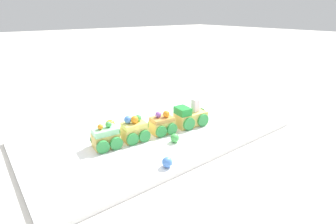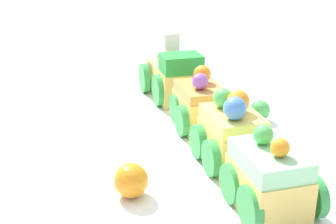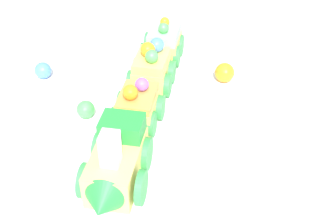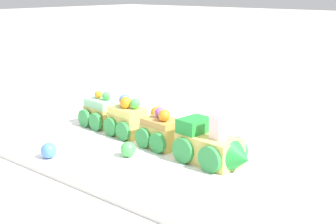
{
  "view_description": "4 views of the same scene",
  "coord_description": "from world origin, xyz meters",
  "px_view_note": "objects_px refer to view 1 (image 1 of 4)",
  "views": [
    {
      "loc": [
        -0.41,
        -0.59,
        0.35
      ],
      "look_at": [
        0.03,
        -0.03,
        0.07
      ],
      "focal_mm": 28.0,
      "sensor_mm": 36.0,
      "label": 1
    },
    {
      "loc": [
        -0.43,
        0.19,
        0.22
      ],
      "look_at": [
        -0.0,
        0.02,
        0.04
      ],
      "focal_mm": 50.0,
      "sensor_mm": 36.0,
      "label": 2
    },
    {
      "loc": [
        0.49,
        0.06,
        0.4
      ],
      "look_at": [
        0.02,
        0.02,
        0.04
      ],
      "focal_mm": 50.0,
      "sensor_mm": 36.0,
      "label": 3
    },
    {
      "loc": [
        0.5,
        -0.59,
        0.27
      ],
      "look_at": [
        -0.01,
        0.02,
        0.06
      ],
      "focal_mm": 50.0,
      "sensor_mm": 36.0,
      "label": 4
    }
  ],
  "objects_px": {
    "cake_car_caramel": "(162,125)",
    "cake_car_lemon": "(134,130)",
    "cake_train_locomotive": "(192,117)",
    "gumball_orange": "(110,124)",
    "gumball_green": "(175,138)",
    "gumball_blue": "(167,162)",
    "cake_car_mint": "(106,138)"
  },
  "relations": [
    {
      "from": "cake_car_caramel",
      "to": "gumball_blue",
      "type": "height_order",
      "value": "cake_car_caramel"
    },
    {
      "from": "cake_train_locomotive",
      "to": "gumball_orange",
      "type": "bearing_deg",
      "value": 156.08
    },
    {
      "from": "cake_car_caramel",
      "to": "gumball_orange",
      "type": "bearing_deg",
      "value": 139.75
    },
    {
      "from": "gumball_orange",
      "to": "gumball_green",
      "type": "distance_m",
      "value": 0.21
    },
    {
      "from": "cake_train_locomotive",
      "to": "cake_car_mint",
      "type": "distance_m",
      "value": 0.28
    },
    {
      "from": "cake_car_lemon",
      "to": "cake_car_mint",
      "type": "xyz_separation_m",
      "value": [
        -0.08,
        0.01,
        -0.0
      ]
    },
    {
      "from": "cake_train_locomotive",
      "to": "cake_car_caramel",
      "type": "xyz_separation_m",
      "value": [
        -0.11,
        0.01,
        -0.0
      ]
    },
    {
      "from": "cake_train_locomotive",
      "to": "cake_car_lemon",
      "type": "bearing_deg",
      "value": 179.95
    },
    {
      "from": "gumball_blue",
      "to": "cake_car_lemon",
      "type": "bearing_deg",
      "value": 86.04
    },
    {
      "from": "cake_train_locomotive",
      "to": "cake_car_lemon",
      "type": "relative_size",
      "value": 1.7
    },
    {
      "from": "cake_car_lemon",
      "to": "cake_car_mint",
      "type": "height_order",
      "value": "cake_car_lemon"
    },
    {
      "from": "cake_car_caramel",
      "to": "cake_car_lemon",
      "type": "bearing_deg",
      "value": 179.84
    },
    {
      "from": "cake_car_lemon",
      "to": "gumball_green",
      "type": "bearing_deg",
      "value": -40.01
    },
    {
      "from": "cake_car_caramel",
      "to": "cake_car_mint",
      "type": "distance_m",
      "value": 0.17
    },
    {
      "from": "gumball_green",
      "to": "cake_car_caramel",
      "type": "bearing_deg",
      "value": 82.02
    },
    {
      "from": "cake_car_caramel",
      "to": "gumball_orange",
      "type": "distance_m",
      "value": 0.16
    },
    {
      "from": "cake_train_locomotive",
      "to": "gumball_blue",
      "type": "bearing_deg",
      "value": -139.64
    },
    {
      "from": "cake_car_mint",
      "to": "gumball_orange",
      "type": "height_order",
      "value": "cake_car_mint"
    },
    {
      "from": "cake_train_locomotive",
      "to": "gumball_orange",
      "type": "height_order",
      "value": "cake_train_locomotive"
    },
    {
      "from": "cake_train_locomotive",
      "to": "gumball_blue",
      "type": "xyz_separation_m",
      "value": [
        -0.21,
        -0.15,
        -0.01
      ]
    },
    {
      "from": "cake_car_mint",
      "to": "gumball_blue",
      "type": "distance_m",
      "value": 0.19
    },
    {
      "from": "cake_car_caramel",
      "to": "gumball_green",
      "type": "distance_m",
      "value": 0.07
    },
    {
      "from": "cake_car_lemon",
      "to": "gumball_green",
      "type": "height_order",
      "value": "cake_car_lemon"
    },
    {
      "from": "cake_car_caramel",
      "to": "gumball_orange",
      "type": "height_order",
      "value": "cake_car_caramel"
    },
    {
      "from": "gumball_green",
      "to": "cake_car_lemon",
      "type": "bearing_deg",
      "value": 134.28
    },
    {
      "from": "cake_train_locomotive",
      "to": "gumball_orange",
      "type": "relative_size",
      "value": 4.34
    },
    {
      "from": "cake_train_locomotive",
      "to": "gumball_green",
      "type": "height_order",
      "value": "cake_train_locomotive"
    },
    {
      "from": "cake_train_locomotive",
      "to": "gumball_green",
      "type": "relative_size",
      "value": 5.18
    },
    {
      "from": "gumball_orange",
      "to": "cake_car_mint",
      "type": "bearing_deg",
      "value": -120.67
    },
    {
      "from": "cake_car_lemon",
      "to": "gumball_green",
      "type": "relative_size",
      "value": 3.06
    },
    {
      "from": "cake_train_locomotive",
      "to": "cake_car_lemon",
      "type": "xyz_separation_m",
      "value": [
        -0.2,
        0.02,
        0.0
      ]
    },
    {
      "from": "gumball_blue",
      "to": "cake_train_locomotive",
      "type": "bearing_deg",
      "value": 34.65
    }
  ]
}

